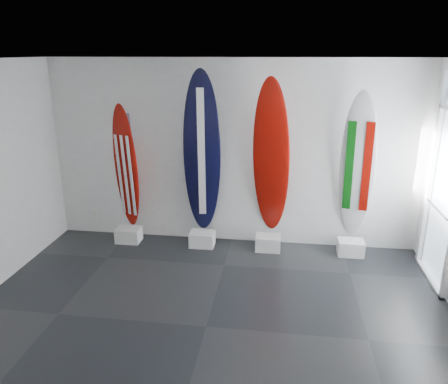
# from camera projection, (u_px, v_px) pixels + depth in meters

# --- Properties ---
(floor) EXTENTS (6.00, 6.00, 0.00)m
(floor) POSITION_uv_depth(u_px,v_px,m) (206.00, 327.00, 5.07)
(floor) COLOR black
(floor) RESTS_ON ground
(ceiling) EXTENTS (6.00, 6.00, 0.00)m
(ceiling) POSITION_uv_depth(u_px,v_px,m) (202.00, 60.00, 4.13)
(ceiling) COLOR white
(ceiling) RESTS_ON wall_back
(wall_back) EXTENTS (6.00, 0.00, 6.00)m
(wall_back) POSITION_uv_depth(u_px,v_px,m) (232.00, 154.00, 6.95)
(wall_back) COLOR silver
(wall_back) RESTS_ON ground
(wall_front) EXTENTS (6.00, 0.00, 6.00)m
(wall_front) POSITION_uv_depth(u_px,v_px,m) (119.00, 371.00, 2.24)
(wall_front) COLOR silver
(wall_front) RESTS_ON ground
(display_block_usa) EXTENTS (0.40, 0.30, 0.24)m
(display_block_usa) POSITION_uv_depth(u_px,v_px,m) (129.00, 235.00, 7.30)
(display_block_usa) COLOR white
(display_block_usa) RESTS_ON floor
(surfboard_usa) EXTENTS (0.51, 0.35, 2.08)m
(surfboard_usa) POSITION_uv_depth(u_px,v_px,m) (126.00, 167.00, 7.03)
(surfboard_usa) COLOR #950D06
(surfboard_usa) RESTS_ON display_block_usa
(display_block_navy) EXTENTS (0.40, 0.30, 0.24)m
(display_block_navy) POSITION_uv_depth(u_px,v_px,m) (202.00, 239.00, 7.14)
(display_block_navy) COLOR white
(display_block_navy) RESTS_ON floor
(surfboard_navy) EXTENTS (0.61, 0.28, 2.62)m
(surfboard_navy) POSITION_uv_depth(u_px,v_px,m) (202.00, 154.00, 6.79)
(surfboard_navy) COLOR black
(surfboard_navy) RESTS_ON display_block_navy
(display_block_swiss) EXTENTS (0.40, 0.30, 0.24)m
(display_block_swiss) POSITION_uv_depth(u_px,v_px,m) (268.00, 243.00, 7.00)
(display_block_swiss) COLOR white
(display_block_swiss) RESTS_ON floor
(surfboard_swiss) EXTENTS (0.66, 0.60, 2.53)m
(surfboard_swiss) POSITION_uv_depth(u_px,v_px,m) (271.00, 159.00, 6.66)
(surfboard_swiss) COLOR #950D06
(surfboard_swiss) RESTS_ON display_block_swiss
(display_block_italy) EXTENTS (0.40, 0.30, 0.24)m
(display_block_italy) POSITION_uv_depth(u_px,v_px,m) (351.00, 247.00, 6.83)
(display_block_italy) COLOR white
(display_block_italy) RESTS_ON floor
(surfboard_italy) EXTENTS (0.63, 0.57, 2.35)m
(surfboard_italy) POSITION_uv_depth(u_px,v_px,m) (357.00, 167.00, 6.52)
(surfboard_italy) COLOR silver
(surfboard_italy) RESTS_ON display_block_italy
(wall_outlet) EXTENTS (0.09, 0.02, 0.13)m
(wall_outlet) POSITION_uv_depth(u_px,v_px,m) (94.00, 214.00, 7.61)
(wall_outlet) COLOR silver
(wall_outlet) RESTS_ON wall_back
(glass_door) EXTENTS (0.12, 1.16, 2.85)m
(glass_door) POSITION_uv_depth(u_px,v_px,m) (446.00, 183.00, 5.70)
(glass_door) COLOR white
(glass_door) RESTS_ON floor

